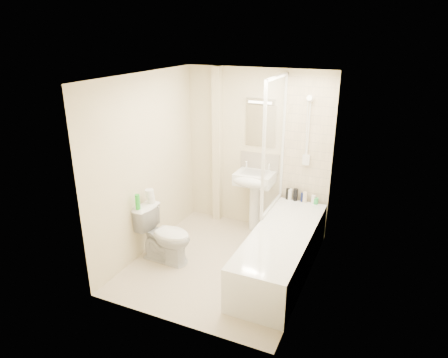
% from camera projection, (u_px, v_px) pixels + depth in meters
% --- Properties ---
extents(floor, '(2.50, 2.50, 0.00)m').
position_uv_depth(floor, '(222.00, 263.00, 5.26)').
color(floor, beige).
rests_on(floor, ground).
extents(wall_back, '(2.20, 0.02, 2.40)m').
position_uv_depth(wall_back, '(257.00, 151.00, 5.91)').
color(wall_back, beige).
rests_on(wall_back, ground).
extents(wall_left, '(0.02, 2.50, 2.40)m').
position_uv_depth(wall_left, '(146.00, 166.00, 5.26)').
color(wall_left, beige).
rests_on(wall_left, ground).
extents(wall_right, '(0.02, 2.50, 2.40)m').
position_uv_depth(wall_right, '(312.00, 192.00, 4.42)').
color(wall_right, beige).
rests_on(wall_right, ground).
extents(ceiling, '(2.20, 2.50, 0.02)m').
position_uv_depth(ceiling, '(222.00, 76.00, 4.42)').
color(ceiling, white).
rests_on(ceiling, wall_back).
extents(tile_back, '(0.70, 0.01, 1.75)m').
position_uv_depth(tile_back, '(308.00, 142.00, 5.53)').
color(tile_back, beige).
rests_on(tile_back, wall_back).
extents(tile_right, '(0.01, 2.10, 1.75)m').
position_uv_depth(tile_right, '(316.00, 169.00, 4.46)').
color(tile_right, beige).
rests_on(tile_right, wall_right).
extents(pipe_boxing, '(0.12, 0.12, 2.40)m').
position_uv_depth(pipe_boxing, '(217.00, 147.00, 6.09)').
color(pipe_boxing, beige).
rests_on(pipe_boxing, ground).
extents(splashback, '(0.60, 0.02, 0.30)m').
position_uv_depth(splashback, '(259.00, 162.00, 5.94)').
color(splashback, beige).
rests_on(splashback, wall_back).
extents(mirror, '(0.46, 0.01, 0.60)m').
position_uv_depth(mirror, '(261.00, 126.00, 5.75)').
color(mirror, white).
rests_on(mirror, wall_back).
extents(strip_light, '(0.42, 0.07, 0.07)m').
position_uv_depth(strip_light, '(261.00, 101.00, 5.60)').
color(strip_light, silver).
rests_on(strip_light, wall_back).
extents(bathtub, '(0.70, 2.10, 0.55)m').
position_uv_depth(bathtub, '(281.00, 251.00, 4.99)').
color(bathtub, white).
rests_on(bathtub, ground).
extents(shower_screen, '(0.04, 0.92, 1.80)m').
position_uv_depth(shower_screen, '(274.00, 145.00, 5.28)').
color(shower_screen, white).
rests_on(shower_screen, bathtub).
extents(shower_fixture, '(0.10, 0.16, 0.99)m').
position_uv_depth(shower_fixture, '(308.00, 134.00, 5.45)').
color(shower_fixture, white).
rests_on(shower_fixture, wall_back).
extents(pedestal_sink, '(0.55, 0.50, 1.06)m').
position_uv_depth(pedestal_sink, '(254.00, 185.00, 5.85)').
color(pedestal_sink, white).
rests_on(pedestal_sink, ground).
extents(bottle_black_a, '(0.06, 0.06, 0.16)m').
position_uv_depth(bottle_black_a, '(288.00, 194.00, 5.83)').
color(bottle_black_a, black).
rests_on(bottle_black_a, bathtub).
extents(bottle_white_a, '(0.06, 0.06, 0.16)m').
position_uv_depth(bottle_white_a, '(290.00, 194.00, 5.82)').
color(bottle_white_a, white).
rests_on(bottle_white_a, bathtub).
extents(bottle_black_b, '(0.07, 0.07, 0.18)m').
position_uv_depth(bottle_black_b, '(296.00, 195.00, 5.78)').
color(bottle_black_b, black).
rests_on(bottle_black_b, bathtub).
extents(bottle_blue, '(0.05, 0.05, 0.13)m').
position_uv_depth(bottle_blue, '(302.00, 197.00, 5.75)').
color(bottle_blue, '#121B52').
rests_on(bottle_blue, bathtub).
extents(bottle_cream, '(0.06, 0.06, 0.15)m').
position_uv_depth(bottle_cream, '(305.00, 197.00, 5.73)').
color(bottle_cream, beige).
rests_on(bottle_cream, bathtub).
extents(bottle_white_b, '(0.06, 0.06, 0.12)m').
position_uv_depth(bottle_white_b, '(313.00, 199.00, 5.69)').
color(bottle_white_b, white).
rests_on(bottle_white_b, bathtub).
extents(bottle_green, '(0.07, 0.07, 0.09)m').
position_uv_depth(bottle_green, '(316.00, 201.00, 5.69)').
color(bottle_green, '#32C658').
rests_on(bottle_green, bathtub).
extents(toilet, '(0.49, 0.77, 0.74)m').
position_uv_depth(toilet, '(165.00, 235.00, 5.21)').
color(toilet, white).
rests_on(toilet, ground).
extents(toilet_roll_lower, '(0.10, 0.10, 0.10)m').
position_uv_depth(toilet_roll_lower, '(151.00, 199.00, 5.25)').
color(toilet_roll_lower, white).
rests_on(toilet_roll_lower, toilet).
extents(toilet_roll_upper, '(0.11, 0.11, 0.09)m').
position_uv_depth(toilet_roll_upper, '(149.00, 193.00, 5.20)').
color(toilet_roll_upper, white).
rests_on(toilet_roll_upper, toilet_roll_lower).
extents(green_bottle, '(0.06, 0.06, 0.20)m').
position_uv_depth(green_bottle, '(138.00, 202.00, 5.04)').
color(green_bottle, green).
rests_on(green_bottle, toilet).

